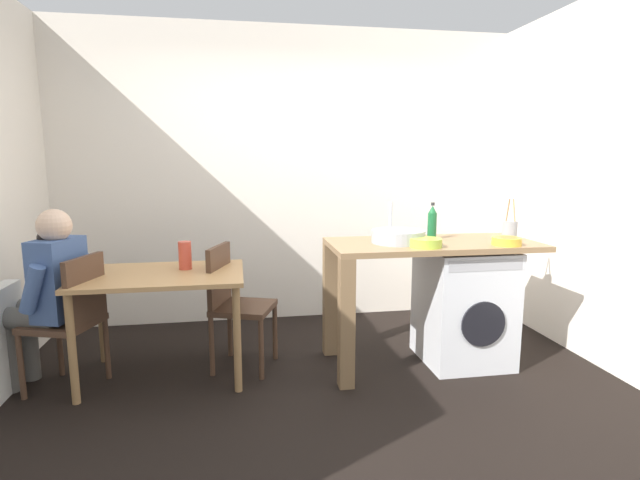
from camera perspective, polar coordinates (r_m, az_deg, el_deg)
ground_plane at (r=3.24m, az=0.16°, el=-18.25°), size 5.46×5.46×0.00m
wall_back at (r=4.61m, az=-3.55°, el=7.42°), size 4.60×0.10×2.70m
dining_table at (r=3.52m, az=-18.00°, el=-5.23°), size 1.10×0.76×0.74m
chair_person_seat at (r=3.57m, az=-27.02°, el=-7.89°), size 0.51×0.51×0.90m
chair_opposite at (r=3.59m, az=-10.08°, el=-6.88°), size 0.51×0.51×0.90m
seated_person at (r=3.62m, az=-29.28°, el=-5.14°), size 0.56×0.54×1.20m
kitchen_counter at (r=3.56m, az=9.83°, el=-2.81°), size 1.50×0.68×0.92m
washing_machine at (r=3.82m, az=16.47°, el=-7.35°), size 0.60×0.61×0.86m
sink_basin at (r=3.51m, az=9.13°, el=0.41°), size 0.38×0.38×0.09m
tap at (r=3.66m, az=8.27°, el=2.31°), size 0.02×0.02×0.28m
bottle_tall_green at (r=3.70m, az=13.01°, el=1.98°), size 0.07×0.07×0.27m
mixing_bowl at (r=3.37m, az=12.29°, el=-0.24°), size 0.22×0.22×0.06m
utensil_crock at (r=3.93m, az=21.34°, el=1.19°), size 0.11×0.11×0.30m
colander at (r=3.61m, az=21.04°, el=-0.07°), size 0.20×0.20×0.06m
vase at (r=3.56m, az=-15.54°, el=-1.74°), size 0.09×0.09×0.20m
scissors at (r=3.50m, az=12.94°, el=-0.42°), size 0.15×0.06×0.01m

